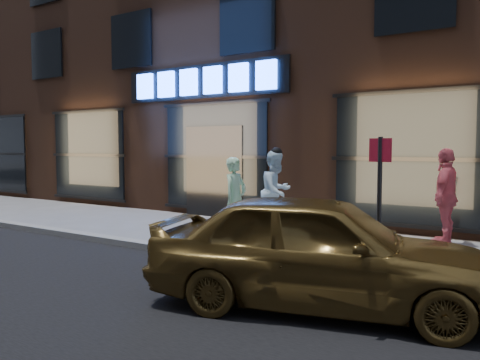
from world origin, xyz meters
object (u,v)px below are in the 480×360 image
(man_bowtie, at_px, (235,198))
(gold_sedan, at_px, (319,250))
(passerby, at_px, (446,196))
(man_cap, at_px, (276,191))
(sign_post, at_px, (379,195))

(man_bowtie, xyz_separation_m, gold_sedan, (3.05, -2.93, -0.15))
(man_bowtie, xyz_separation_m, passerby, (3.69, 1.64, 0.09))
(man_cap, relative_size, passerby, 0.97)
(man_bowtie, distance_m, sign_post, 3.73)
(gold_sedan, bearing_deg, passerby, -22.06)
(man_bowtie, relative_size, passerby, 0.90)
(passerby, bearing_deg, gold_sedan, -3.57)
(man_cap, bearing_deg, sign_post, -120.02)
(man_cap, distance_m, sign_post, 4.15)
(passerby, relative_size, gold_sedan, 0.47)
(gold_sedan, bearing_deg, sign_post, -26.78)
(man_cap, xyz_separation_m, sign_post, (3.05, -2.80, 0.32))
(man_cap, height_order, sign_post, sign_post)
(sign_post, bearing_deg, man_bowtie, 166.55)
(passerby, bearing_deg, man_cap, -78.19)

